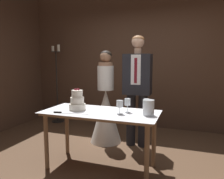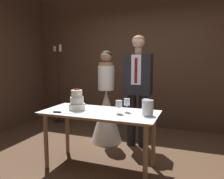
{
  "view_description": "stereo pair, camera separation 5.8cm",
  "coord_description": "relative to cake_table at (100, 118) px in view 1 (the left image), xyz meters",
  "views": [
    {
      "loc": [
        0.87,
        -2.64,
        1.41
      ],
      "look_at": [
        -0.19,
        0.37,
        1.0
      ],
      "focal_mm": 35.0,
      "sensor_mm": 36.0,
      "label": 1
    },
    {
      "loc": [
        0.93,
        -2.62,
        1.41
      ],
      "look_at": [
        -0.19,
        0.37,
        1.0
      ],
      "focal_mm": 35.0,
      "sensor_mm": 36.0,
      "label": 2
    }
  ],
  "objects": [
    {
      "name": "wine_glass_far",
      "position": [
        0.57,
        0.16,
        0.21
      ],
      "size": [
        0.07,
        0.07,
        0.17
      ],
      "color": "silver",
      "rests_on": "cake_table"
    },
    {
      "name": "hurricane_candle",
      "position": [
        0.62,
        0.01,
        0.18
      ],
      "size": [
        0.14,
        0.14,
        0.19
      ],
      "color": "silver",
      "rests_on": "cake_table"
    },
    {
      "name": "ground_plane",
      "position": [
        0.19,
        0.08,
        -0.67
      ],
      "size": [
        40.0,
        40.0,
        0.0
      ],
      "primitive_type": "plane",
      "color": "brown"
    },
    {
      "name": "wall_back",
      "position": [
        0.19,
        2.11,
        0.78
      ],
      "size": [
        5.57,
        0.12,
        2.91
      ],
      "primitive_type": "cube",
      "color": "#513828",
      "rests_on": "ground_plane"
    },
    {
      "name": "bride",
      "position": [
        -0.28,
        0.91,
        -0.09
      ],
      "size": [
        0.54,
        0.54,
        1.59
      ],
      "color": "white",
      "rests_on": "ground_plane"
    },
    {
      "name": "tiered_cake",
      "position": [
        -0.33,
        -0.01,
        0.2
      ],
      "size": [
        0.22,
        0.22,
        0.29
      ],
      "color": "silver",
      "rests_on": "cake_table"
    },
    {
      "name": "cake_knife",
      "position": [
        -0.39,
        -0.24,
        0.1
      ],
      "size": [
        0.45,
        0.1,
        0.02
      ],
      "rotation": [
        0.0,
        0.0,
        0.17
      ],
      "color": "silver",
      "rests_on": "cake_table"
    },
    {
      "name": "cake_table",
      "position": [
        0.0,
        0.0,
        0.0
      ],
      "size": [
        1.51,
        0.7,
        0.76
      ],
      "color": "#8E6B4C",
      "rests_on": "ground_plane"
    },
    {
      "name": "wine_glass_near",
      "position": [
        0.28,
        -0.04,
        0.21
      ],
      "size": [
        0.08,
        0.08,
        0.17
      ],
      "color": "silver",
      "rests_on": "cake_table"
    },
    {
      "name": "candle_stand",
      "position": [
        -1.8,
        1.73,
        0.17
      ],
      "size": [
        0.28,
        0.28,
        1.78
      ],
      "color": "black",
      "rests_on": "ground_plane"
    },
    {
      "name": "wine_glass_middle",
      "position": [
        0.34,
        0.08,
        0.22
      ],
      "size": [
        0.08,
        0.08,
        0.18
      ],
      "color": "silver",
      "rests_on": "cake_table"
    },
    {
      "name": "groom",
      "position": [
        0.28,
        0.91,
        0.35
      ],
      "size": [
        0.45,
        0.25,
        1.82
      ],
      "color": "black",
      "rests_on": "ground_plane"
    }
  ]
}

